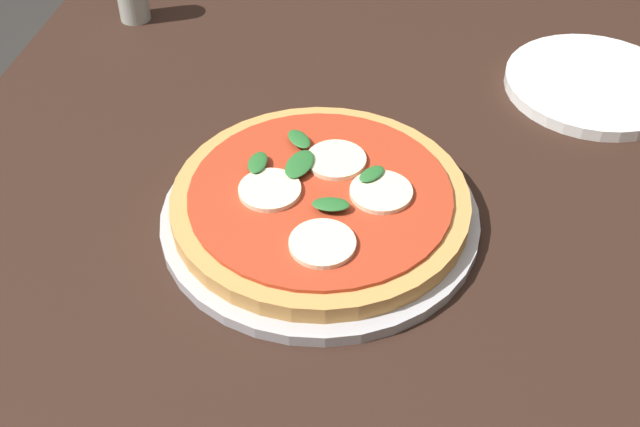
{
  "coord_description": "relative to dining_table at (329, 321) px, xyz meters",
  "views": [
    {
      "loc": [
        0.52,
        0.08,
        1.27
      ],
      "look_at": [
        -0.02,
        -0.01,
        0.76
      ],
      "focal_mm": 44.88,
      "sensor_mm": 36.0,
      "label": 1
    }
  ],
  "objects": [
    {
      "name": "serving_tray",
      "position": [
        -0.02,
        -0.01,
        0.12
      ],
      "size": [
        0.3,
        0.3,
        0.01
      ],
      "primitive_type": "cylinder",
      "color": "#B2B2B7",
      "rests_on": "dining_table"
    },
    {
      "name": "dining_table",
      "position": [
        0.0,
        0.0,
        0.0
      ],
      "size": [
        1.14,
        0.86,
        0.75
      ],
      "color": "black",
      "rests_on": "ground_plane"
    },
    {
      "name": "pizza",
      "position": [
        -0.03,
        -0.01,
        0.14
      ],
      "size": [
        0.28,
        0.28,
        0.03
      ],
      "color": "tan",
      "rests_on": "serving_tray"
    },
    {
      "name": "plate_white",
      "position": [
        -0.3,
        0.26,
        0.12
      ],
      "size": [
        0.2,
        0.2,
        0.01
      ],
      "primitive_type": "cylinder",
      "color": "white",
      "rests_on": "dining_table"
    }
  ]
}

